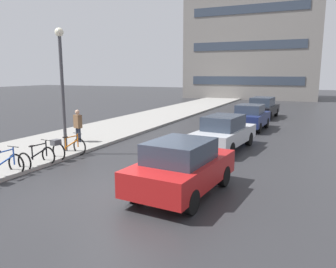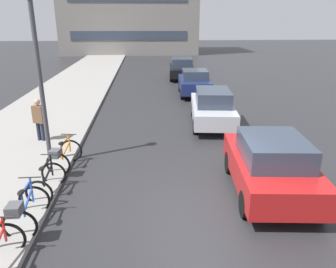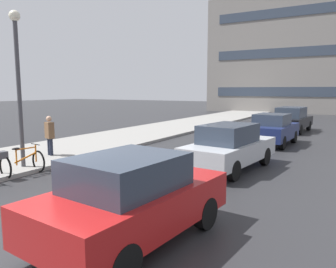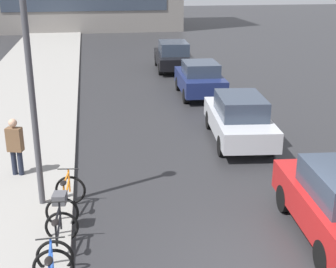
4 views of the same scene
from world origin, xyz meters
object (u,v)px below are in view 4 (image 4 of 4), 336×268
car_navy (200,79)px  car_black (173,56)px  bicycle_third (58,239)px  bicycle_farthest (65,199)px  car_silver (239,118)px  pedestrian (15,146)px  streetlamp (30,71)px

car_navy → car_black: size_ratio=0.86×
bicycle_third → car_navy: car_navy is taller
car_navy → bicycle_farthest: bearing=-118.4°
bicycle_third → bicycle_farthest: (0.08, 1.52, 0.10)m
bicycle_third → bicycle_farthest: 1.53m
car_silver → pedestrian: bearing=-164.3°
bicycle_third → streetlamp: size_ratio=0.22×
car_black → car_silver: bearing=-89.9°
bicycle_farthest → streetlamp: 2.95m
car_navy → car_silver: bearing=-91.0°
bicycle_farthest → bicycle_third: bearing=-93.0°
car_navy → pedestrian: size_ratio=2.23×
car_black → streetlamp: 17.10m
pedestrian → streetlamp: (0.78, -1.81, 2.36)m
car_silver → streetlamp: streetlamp is taller
bicycle_third → car_black: car_black is taller
pedestrian → streetlamp: size_ratio=0.32×
car_silver → car_black: 12.07m
bicycle_third → pedestrian: 4.17m
car_navy → streetlamp: bearing=-122.3°
car_navy → car_black: 6.06m
car_black → pedestrian: size_ratio=2.59×
car_silver → bicycle_third: bearing=-133.6°
bicycle_third → bicycle_farthest: bearing=87.0°
bicycle_third → pedestrian: (-1.27, 3.93, 0.58)m
car_black → pedestrian: pedestrian is taller
car_navy → pedestrian: 10.54m
bicycle_farthest → streetlamp: bearing=133.7°
bicycle_third → streetlamp: streetlamp is taller
car_navy → car_black: (-0.11, 6.05, 0.02)m
car_silver → streetlamp: 7.55m
streetlamp → car_black: bearing=69.1°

